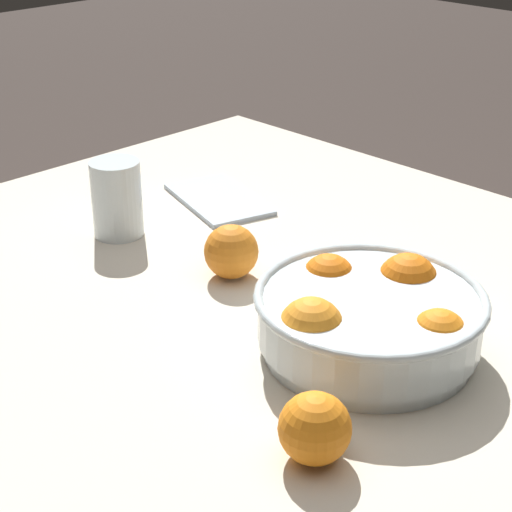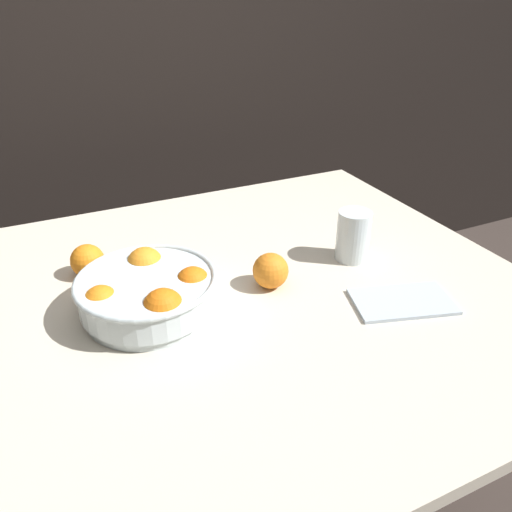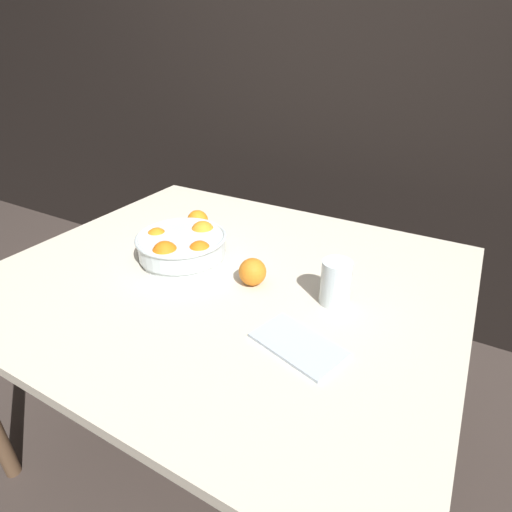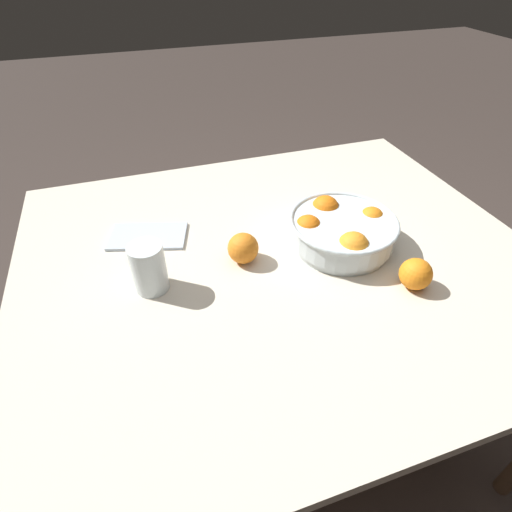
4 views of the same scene
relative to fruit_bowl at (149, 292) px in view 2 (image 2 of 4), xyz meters
The scene contains 7 objects.
ground_plane 0.82m from the fruit_bowl, ahead, with size 12.00×12.00×0.00m, color #3D332D.
dining_table 0.20m from the fruit_bowl, ahead, with size 1.35×1.14×0.75m.
fruit_bowl is the anchor object (origin of this frame).
juice_glass 0.50m from the fruit_bowl, ahead, with size 0.08×0.08×0.12m.
orange_loose_near_bowl 0.27m from the fruit_bowl, ahead, with size 0.08×0.08×0.08m, color orange.
orange_loose_front 0.22m from the fruit_bowl, 114.34° to the left, with size 0.08×0.08×0.08m, color orange.
napkin 0.53m from the fruit_bowl, 21.85° to the right, with size 0.21×0.12×0.01m, color silver.
Camera 2 is at (-0.33, -0.85, 1.36)m, focal length 35.00 mm.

